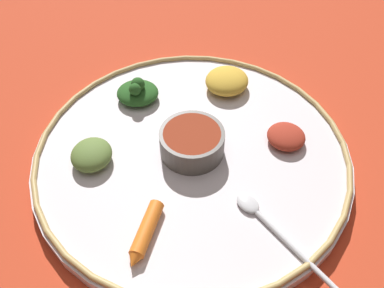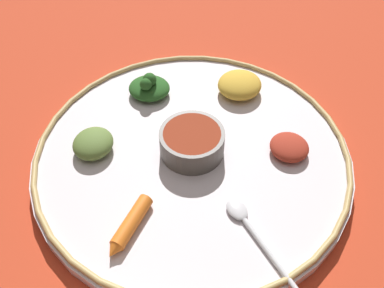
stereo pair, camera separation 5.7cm
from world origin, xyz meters
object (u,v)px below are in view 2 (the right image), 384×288
at_px(center_bowl, 192,141).
at_px(greens_pile, 149,87).
at_px(carrot_near_spoon, 129,226).
at_px(spoon, 254,233).

height_order(center_bowl, greens_pile, greens_pile).
distance_m(greens_pile, carrot_near_spoon, 0.25).
height_order(spoon, greens_pile, greens_pile).
distance_m(spoon, carrot_near_spoon, 0.15).
relative_size(spoon, greens_pile, 1.91).
height_order(center_bowl, carrot_near_spoon, center_bowl).
distance_m(center_bowl, carrot_near_spoon, 0.15).
relative_size(greens_pile, carrot_near_spoon, 0.96).
relative_size(center_bowl, spoon, 0.59).
bearing_deg(greens_pile, center_bowl, 113.43).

